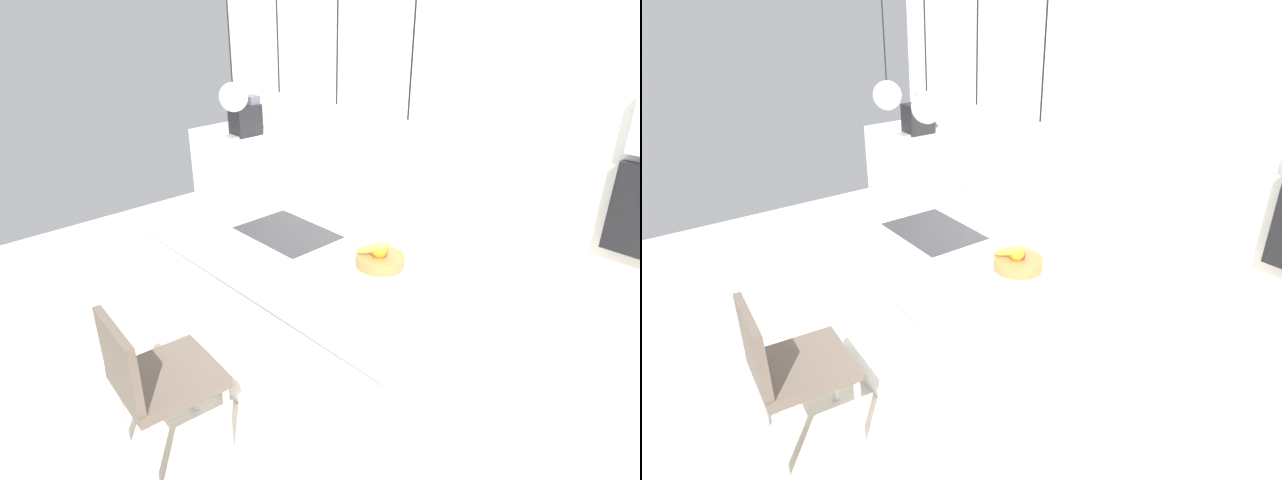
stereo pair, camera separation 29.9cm
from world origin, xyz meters
TOP-DOWN VIEW (x-y plane):
  - floor at (0.00, 0.00)m, footprint 6.60×6.60m
  - back_wall at (0.00, 1.65)m, footprint 6.00×0.10m
  - kitchen_island at (0.00, 0.00)m, footprint 2.09×1.09m
  - sink_basin at (-0.18, 0.00)m, footprint 0.56×0.40m
  - faucet at (-0.18, 0.21)m, footprint 0.02×0.17m
  - fruit_bowl at (0.46, 0.09)m, footprint 0.25×0.25m
  - side_counter at (-2.40, 1.28)m, footprint 1.10×0.60m
  - coffee_machine at (-2.34, 1.28)m, footprint 0.20×0.35m
  - chair_near at (-0.00, -1.00)m, footprint 0.50×0.50m
  - pendant_light_left at (-0.65, 0.00)m, footprint 0.17×0.17m
  - pendant_light_center_left at (-0.22, 0.00)m, footprint 0.17×0.17m
  - pendant_light_center_right at (0.22, 0.00)m, footprint 0.17×0.17m
  - pendant_light_right at (0.65, 0.00)m, footprint 0.17×0.17m

SIDE VIEW (x-z plane):
  - floor at x=0.00m, z-range 0.00..0.00m
  - side_counter at x=-2.40m, z-range 0.00..0.84m
  - kitchen_island at x=0.00m, z-range 0.00..0.90m
  - chair_near at x=0.00m, z-range 0.07..0.93m
  - sink_basin at x=-0.18m, z-range 0.89..0.90m
  - fruit_bowl at x=0.46m, z-range 0.87..1.02m
  - coffee_machine at x=-2.34m, z-range 0.81..1.19m
  - faucet at x=-0.18m, z-range 0.93..1.15m
  - back_wall at x=0.00m, z-range 0.00..2.60m
  - pendant_light_left at x=-0.65m, z-range 1.24..2.01m
  - pendant_light_center_left at x=-0.22m, z-range 1.24..2.01m
  - pendant_light_center_right at x=0.22m, z-range 1.24..2.01m
  - pendant_light_right at x=0.65m, z-range 1.24..2.01m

